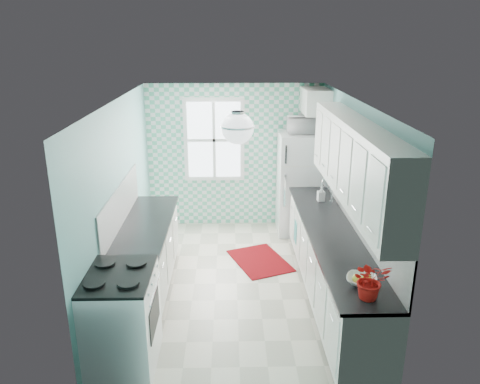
{
  "coord_description": "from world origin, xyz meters",
  "views": [
    {
      "loc": [
        -0.09,
        -5.72,
        3.27
      ],
      "look_at": [
        0.05,
        0.25,
        1.25
      ],
      "focal_mm": 35.0,
      "sensor_mm": 36.0,
      "label": 1
    }
  ],
  "objects_px": {
    "sink": "(319,205)",
    "potted_plant": "(371,280)",
    "fridge": "(300,183)",
    "fruit_bowl": "(362,280)",
    "ceiling_light": "(238,128)",
    "microwave": "(303,125)",
    "stove": "(121,319)"
  },
  "relations": [
    {
      "from": "stove",
      "to": "sink",
      "type": "bearing_deg",
      "value": 46.36
    },
    {
      "from": "ceiling_light",
      "to": "fruit_bowl",
      "type": "xyz_separation_m",
      "value": [
        1.2,
        -0.88,
        -1.35
      ]
    },
    {
      "from": "fridge",
      "to": "microwave",
      "type": "bearing_deg",
      "value": 51.5
    },
    {
      "from": "sink",
      "to": "potted_plant",
      "type": "relative_size",
      "value": 1.42
    },
    {
      "from": "ceiling_light",
      "to": "stove",
      "type": "bearing_deg",
      "value": -145.03
    },
    {
      "from": "sink",
      "to": "potted_plant",
      "type": "bearing_deg",
      "value": -89.2
    },
    {
      "from": "ceiling_light",
      "to": "potted_plant",
      "type": "height_order",
      "value": "ceiling_light"
    },
    {
      "from": "stove",
      "to": "fruit_bowl",
      "type": "distance_m",
      "value": 2.44
    },
    {
      "from": "fridge",
      "to": "stove",
      "type": "relative_size",
      "value": 1.66
    },
    {
      "from": "ceiling_light",
      "to": "microwave",
      "type": "bearing_deg",
      "value": 67.05
    },
    {
      "from": "sink",
      "to": "microwave",
      "type": "relative_size",
      "value": 1.09
    },
    {
      "from": "ceiling_light",
      "to": "fruit_bowl",
      "type": "bearing_deg",
      "value": -36.18
    },
    {
      "from": "ceiling_light",
      "to": "fridge",
      "type": "bearing_deg",
      "value": 67.05
    },
    {
      "from": "potted_plant",
      "to": "fruit_bowl",
      "type": "bearing_deg",
      "value": 90.0
    },
    {
      "from": "sink",
      "to": "microwave",
      "type": "xyz_separation_m",
      "value": [
        -0.09,
        1.23,
        0.93
      ]
    },
    {
      "from": "ceiling_light",
      "to": "potted_plant",
      "type": "distance_m",
      "value": 2.04
    },
    {
      "from": "stove",
      "to": "potted_plant",
      "type": "height_order",
      "value": "potted_plant"
    },
    {
      "from": "stove",
      "to": "sink",
      "type": "height_order",
      "value": "sink"
    },
    {
      "from": "fridge",
      "to": "potted_plant",
      "type": "distance_m",
      "value": 3.77
    },
    {
      "from": "sink",
      "to": "microwave",
      "type": "height_order",
      "value": "microwave"
    },
    {
      "from": "ceiling_light",
      "to": "potted_plant",
      "type": "xyz_separation_m",
      "value": [
        1.2,
        -1.14,
        -1.2
      ]
    },
    {
      "from": "stove",
      "to": "sink",
      "type": "relative_size",
      "value": 1.95
    },
    {
      "from": "ceiling_light",
      "to": "fridge",
      "type": "height_order",
      "value": "ceiling_light"
    },
    {
      "from": "microwave",
      "to": "stove",
      "type": "bearing_deg",
      "value": 55.4
    },
    {
      "from": "sink",
      "to": "fruit_bowl",
      "type": "height_order",
      "value": "sink"
    },
    {
      "from": "fridge",
      "to": "potted_plant",
      "type": "bearing_deg",
      "value": -90.9
    },
    {
      "from": "microwave",
      "to": "potted_plant",
      "type": "bearing_deg",
      "value": 90.49
    },
    {
      "from": "fridge",
      "to": "microwave",
      "type": "relative_size",
      "value": 3.55
    },
    {
      "from": "fridge",
      "to": "sink",
      "type": "height_order",
      "value": "fridge"
    },
    {
      "from": "fridge",
      "to": "microwave",
      "type": "xyz_separation_m",
      "value": [
        0.0,
        0.0,
        1.0
      ]
    },
    {
      "from": "fridge",
      "to": "sink",
      "type": "bearing_deg",
      "value": -87.87
    },
    {
      "from": "fruit_bowl",
      "to": "potted_plant",
      "type": "distance_m",
      "value": 0.3
    }
  ]
}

